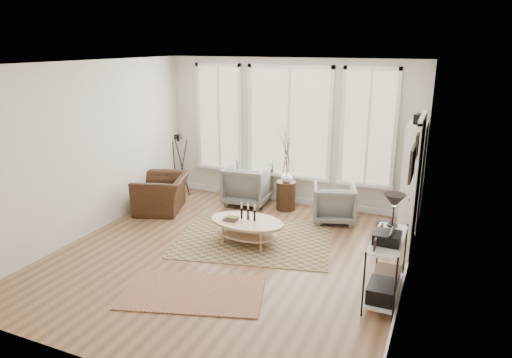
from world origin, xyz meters
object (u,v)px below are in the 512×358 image
at_px(bookcase, 413,177).
at_px(armchair_right, 334,203).
at_px(coffee_table, 246,225).
at_px(armchair_left, 248,184).
at_px(side_table, 286,172).
at_px(low_shelf, 386,262).
at_px(accent_chair, 162,193).

bearing_deg(bookcase, armchair_right, -172.91).
bearing_deg(coffee_table, armchair_right, 54.74).
height_order(armchair_left, side_table, side_table).
bearing_deg(armchair_left, armchair_right, 167.85).
bearing_deg(armchair_left, bookcase, 173.88).
bearing_deg(low_shelf, bookcase, 88.72).
height_order(coffee_table, armchair_right, armchair_right).
distance_m(coffee_table, armchair_right, 1.87).
xyz_separation_m(armchair_left, armchair_right, (1.85, -0.25, -0.06)).
relative_size(bookcase, armchair_right, 2.70).
relative_size(side_table, accent_chair, 1.50).
relative_size(coffee_table, accent_chair, 1.20).
xyz_separation_m(bookcase, accent_chair, (-4.53, -0.94, -0.61)).
bearing_deg(coffee_table, low_shelf, -19.74).
relative_size(coffee_table, armchair_left, 1.45).
relative_size(bookcase, low_shelf, 1.58).
bearing_deg(armchair_right, armchair_left, -24.37).
relative_size(low_shelf, armchair_right, 1.71).
xyz_separation_m(bookcase, armchair_left, (-3.15, 0.08, -0.55)).
xyz_separation_m(low_shelf, armchair_right, (-1.25, 2.36, -0.16)).
xyz_separation_m(bookcase, coffee_table, (-2.38, -1.69, -0.65)).
distance_m(armchair_left, armchair_right, 1.87).
distance_m(bookcase, accent_chair, 4.67).
distance_m(low_shelf, armchair_left, 4.05).
relative_size(armchair_left, accent_chair, 0.83).
bearing_deg(low_shelf, armchair_right, 117.86).
relative_size(bookcase, side_table, 1.29).
distance_m(bookcase, armchair_left, 3.20).
bearing_deg(accent_chair, low_shelf, 51.46).
distance_m(low_shelf, coffee_table, 2.48).
distance_m(armchair_left, accent_chair, 1.72).
height_order(bookcase, low_shelf, bookcase).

